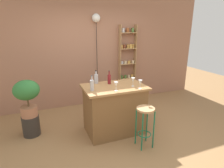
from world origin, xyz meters
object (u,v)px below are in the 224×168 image
wine_glass_right (133,80)px  wine_glass_center (116,84)px  bottle_soda_blue (109,79)px  pendant_globe_light (96,20)px  bottle_spirits_clear (96,78)px  spice_shelf (127,62)px  bottle_wine_red (92,85)px  plant_stool (31,125)px  potted_plant (27,94)px  bar_stool (145,119)px  wine_glass_left (140,82)px

wine_glass_right → wine_glass_center: bearing=-160.9°
bottle_soda_blue → pendant_globe_light: 1.78m
bottle_spirits_clear → wine_glass_center: 0.60m
spice_shelf → bottle_soda_blue: (-1.04, -1.33, -0.04)m
bottle_wine_red → plant_stool: bearing=153.1°
wine_glass_center → pendant_globe_light: size_ratio=0.07×
plant_stool → potted_plant: bearing=90.0°
plant_stool → bar_stool: bearing=-31.1°
spice_shelf → potted_plant: size_ratio=2.93×
bar_stool → spice_shelf: spice_shelf is taller
wine_glass_right → pendant_globe_light: size_ratio=0.07×
plant_stool → wine_glass_left: bearing=-21.6°
plant_stool → bottle_wine_red: bottle_wine_red is taller
spice_shelf → bottle_wine_red: 2.17m
potted_plant → wine_glass_left: (1.92, -0.76, 0.23)m
spice_shelf → bottle_soda_blue: spice_shelf is taller
bottle_wine_red → potted_plant: bearing=153.1°
bar_stool → wine_glass_right: (0.03, 0.54, 0.54)m
bottle_spirits_clear → wine_glass_left: size_ratio=1.58×
wine_glass_center → pendant_globe_light: 2.14m
wine_glass_left → pendant_globe_light: bearing=97.2°
wine_glass_left → pendant_globe_light: pendant_globe_light is taller
bottle_wine_red → wine_glass_left: bottle_wine_red is taller
plant_stool → bottle_spirits_clear: 1.55m
bar_stool → pendant_globe_light: (-0.16, 2.20, 1.66)m
wine_glass_left → wine_glass_right: same height
bar_stool → wine_glass_right: bearing=87.0°
plant_stool → bottle_soda_blue: 1.76m
bottle_spirits_clear → bottle_wine_red: bottle_wine_red is taller
spice_shelf → bottle_spirits_clear: 1.74m
spice_shelf → bottle_wine_red: size_ratio=7.50×
spice_shelf → wine_glass_center: size_ratio=12.64×
plant_stool → bottle_wine_red: (1.09, -0.55, 0.85)m
pendant_globe_light → potted_plant: bearing=-147.2°
bottle_spirits_clear → wine_glass_right: 0.73m
bottle_soda_blue → pendant_globe_light: bearing=82.6°
wine_glass_left → wine_glass_right: bearing=104.4°
bottle_spirits_clear → pendant_globe_light: pendant_globe_light is taller
bottle_wine_red → wine_glass_right: (0.79, -0.03, 0.01)m
pendant_globe_light → bottle_spirits_clear: bearing=-108.1°
bottle_soda_blue → wine_glass_center: size_ratio=1.62×
wine_glass_left → bar_stool: bearing=-102.1°
plant_stool → wine_glass_right: (1.88, -0.58, 0.87)m
wine_glass_left → wine_glass_center: bearing=174.1°
bottle_wine_red → bottle_soda_blue: bearing=33.1°
spice_shelf → wine_glass_right: spice_shelf is taller
plant_stool → bottle_spirits_clear: size_ratio=1.55×
potted_plant → wine_glass_right: bearing=-17.1°
wine_glass_center → plant_stool: bearing=154.1°
bottle_soda_blue → wine_glass_center: (-0.04, -0.44, 0.02)m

